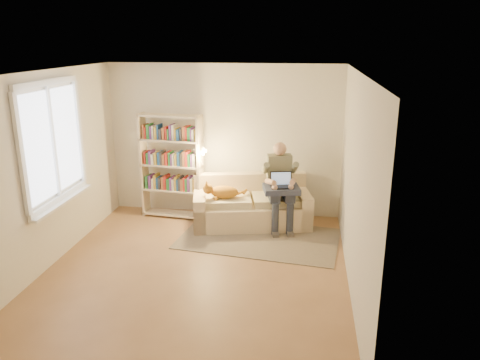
% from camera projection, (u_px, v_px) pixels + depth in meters
% --- Properties ---
extents(floor, '(4.50, 4.50, 0.00)m').
position_uv_depth(floor, '(196.00, 270.00, 6.28)').
color(floor, '#8C6340').
rests_on(floor, ground).
extents(ceiling, '(4.00, 4.50, 0.02)m').
position_uv_depth(ceiling, '(190.00, 72.00, 5.53)').
color(ceiling, white).
rests_on(ceiling, wall_back).
extents(wall_left, '(0.02, 4.50, 2.60)m').
position_uv_depth(wall_left, '(46.00, 172.00, 6.18)').
color(wall_left, silver).
rests_on(wall_left, floor).
extents(wall_right, '(0.02, 4.50, 2.60)m').
position_uv_depth(wall_right, '(355.00, 184.00, 5.63)').
color(wall_right, silver).
rests_on(wall_right, floor).
extents(wall_back, '(4.00, 0.02, 2.60)m').
position_uv_depth(wall_back, '(224.00, 141.00, 8.04)').
color(wall_back, silver).
rests_on(wall_back, floor).
extents(wall_front, '(4.00, 0.02, 2.60)m').
position_uv_depth(wall_front, '(127.00, 256.00, 3.77)').
color(wall_front, silver).
rests_on(wall_front, floor).
extents(window, '(0.12, 1.52, 1.69)m').
position_uv_depth(window, '(57.00, 162.00, 6.34)').
color(window, white).
rests_on(window, wall_left).
extents(sofa, '(2.03, 1.23, 0.81)m').
position_uv_depth(sofa, '(251.00, 207.00, 7.77)').
color(sofa, beige).
rests_on(sofa, floor).
extents(person, '(0.50, 0.68, 1.40)m').
position_uv_depth(person, '(280.00, 181.00, 7.52)').
color(person, gray).
rests_on(person, sofa).
extents(cat, '(0.67, 0.34, 0.25)m').
position_uv_depth(cat, '(224.00, 191.00, 7.53)').
color(cat, orange).
rests_on(cat, sofa).
extents(blanket, '(0.64, 0.56, 0.09)m').
position_uv_depth(blanket, '(281.00, 189.00, 7.41)').
color(blanket, '#293048').
rests_on(blanket, person).
extents(laptop, '(0.39, 0.32, 0.30)m').
position_uv_depth(laptop, '(281.00, 183.00, 7.39)').
color(laptop, black).
rests_on(laptop, blanket).
extents(bookshelf, '(1.19, 0.45, 1.80)m').
position_uv_depth(bookshelf, '(172.00, 161.00, 7.91)').
color(bookshelf, beige).
rests_on(bookshelf, floor).
extents(rug, '(2.58, 1.73, 0.01)m').
position_uv_depth(rug, '(259.00, 238.00, 7.26)').
color(rug, '#7D6E5B').
rests_on(rug, floor).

